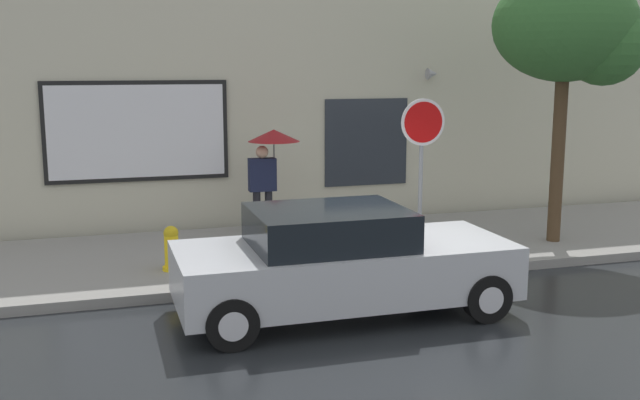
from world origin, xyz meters
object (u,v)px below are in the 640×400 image
(street_tree, at_px, (573,31))
(parked_car, at_px, (341,262))
(fire_hydrant, at_px, (172,249))
(pedestrian_with_umbrella, at_px, (270,153))
(stop_sign, at_px, (422,146))

(street_tree, bearing_deg, parked_car, -155.87)
(fire_hydrant, height_order, street_tree, street_tree)
(pedestrian_with_umbrella, xyz_separation_m, stop_sign, (2.03, -2.19, 0.29))
(stop_sign, bearing_deg, parked_car, -136.08)
(parked_car, distance_m, pedestrian_with_umbrella, 4.27)
(parked_car, xyz_separation_m, pedestrian_with_umbrella, (0.01, 4.15, 0.99))
(fire_hydrant, relative_size, street_tree, 0.15)
(stop_sign, bearing_deg, street_tree, 4.96)
(fire_hydrant, bearing_deg, street_tree, -0.79)
(fire_hydrant, xyz_separation_m, stop_sign, (4.03, -0.35, 1.50))
(fire_hydrant, relative_size, stop_sign, 0.27)
(fire_hydrant, bearing_deg, parked_car, -49.15)
(parked_car, bearing_deg, pedestrian_with_umbrella, 89.89)
(parked_car, relative_size, pedestrian_with_umbrella, 2.24)
(parked_car, height_order, stop_sign, stop_sign)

